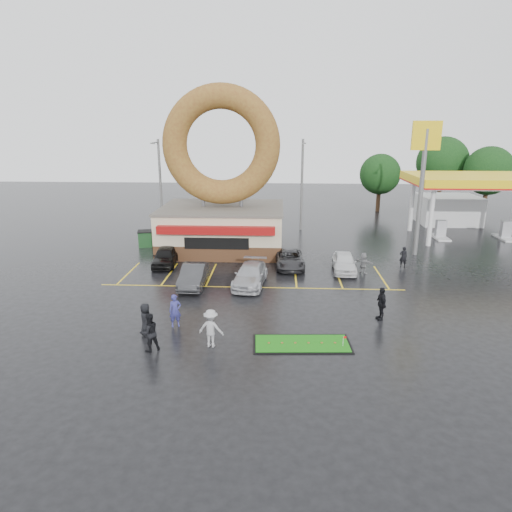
{
  "coord_description": "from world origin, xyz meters",
  "views": [
    {
      "loc": [
        1.79,
        -24.77,
        10.22
      ],
      "look_at": [
        0.34,
        3.21,
        2.2
      ],
      "focal_mm": 32.0,
      "sensor_mm": 36.0,
      "label": 1
    }
  ],
  "objects_px": {
    "car_dgrey": "(194,276)",
    "putting_green": "(302,344)",
    "car_white": "(344,262)",
    "dumpster": "(149,239)",
    "shell_sign": "(424,164)",
    "person_cameraman": "(381,303)",
    "car_grey": "(290,259)",
    "car_black": "(165,256)",
    "streetlight_mid": "(302,183)",
    "car_silver": "(250,275)",
    "donut_shop": "(222,197)",
    "streetlight_right": "(422,182)",
    "person_blue": "(175,311)",
    "gas_station": "(465,195)",
    "streetlight_left": "(160,183)"
  },
  "relations": [
    {
      "from": "car_black",
      "to": "streetlight_mid",
      "type": "bearing_deg",
      "value": 45.74
    },
    {
      "from": "streetlight_left",
      "to": "putting_green",
      "type": "height_order",
      "value": "streetlight_left"
    },
    {
      "from": "streetlight_left",
      "to": "streetlight_mid",
      "type": "distance_m",
      "value": 14.04
    },
    {
      "from": "streetlight_right",
      "to": "person_cameraman",
      "type": "xyz_separation_m",
      "value": [
        -8.59,
        -23.26,
        -3.86
      ]
    },
    {
      "from": "donut_shop",
      "to": "car_white",
      "type": "distance_m",
      "value": 11.8
    },
    {
      "from": "donut_shop",
      "to": "car_grey",
      "type": "bearing_deg",
      "value": -41.55
    },
    {
      "from": "gas_station",
      "to": "streetlight_mid",
      "type": "xyz_separation_m",
      "value": [
        -16.0,
        -0.02,
        1.08
      ]
    },
    {
      "from": "streetlight_left",
      "to": "streetlight_right",
      "type": "xyz_separation_m",
      "value": [
        26.0,
        2.0,
        0.0
      ]
    },
    {
      "from": "person_cameraman",
      "to": "car_dgrey",
      "type": "bearing_deg",
      "value": -122.73
    },
    {
      "from": "donut_shop",
      "to": "car_black",
      "type": "xyz_separation_m",
      "value": [
        -3.79,
        -4.98,
        -3.76
      ]
    },
    {
      "from": "gas_station",
      "to": "streetlight_right",
      "type": "xyz_separation_m",
      "value": [
        -4.0,
        0.98,
        1.08
      ]
    },
    {
      "from": "donut_shop",
      "to": "person_blue",
      "type": "relative_size",
      "value": 7.68
    },
    {
      "from": "shell_sign",
      "to": "car_grey",
      "type": "distance_m",
      "value": 13.02
    },
    {
      "from": "car_grey",
      "to": "donut_shop",
      "type": "bearing_deg",
      "value": 135.76
    },
    {
      "from": "gas_station",
      "to": "streetlight_left",
      "type": "height_order",
      "value": "streetlight_left"
    },
    {
      "from": "streetlight_right",
      "to": "car_silver",
      "type": "xyz_separation_m",
      "value": [
        -16.07,
        -18.03,
        -4.09
      ]
    },
    {
      "from": "streetlight_mid",
      "to": "car_silver",
      "type": "xyz_separation_m",
      "value": [
        -4.07,
        -17.03,
        -4.09
      ]
    },
    {
      "from": "streetlight_mid",
      "to": "car_silver",
      "type": "height_order",
      "value": "streetlight_mid"
    },
    {
      "from": "car_grey",
      "to": "person_cameraman",
      "type": "relative_size",
      "value": 2.42
    },
    {
      "from": "gas_station",
      "to": "person_cameraman",
      "type": "relative_size",
      "value": 7.4
    },
    {
      "from": "gas_station",
      "to": "car_grey",
      "type": "distance_m",
      "value": 21.89
    },
    {
      "from": "car_grey",
      "to": "car_black",
      "type": "bearing_deg",
      "value": 177.37
    },
    {
      "from": "car_silver",
      "to": "person_cameraman",
      "type": "distance_m",
      "value": 9.13
    },
    {
      "from": "streetlight_left",
      "to": "car_black",
      "type": "xyz_separation_m",
      "value": [
        3.21,
        -11.92,
        -4.08
      ]
    },
    {
      "from": "streetlight_mid",
      "to": "car_grey",
      "type": "relative_size",
      "value": 2.01
    },
    {
      "from": "car_white",
      "to": "person_blue",
      "type": "height_order",
      "value": "person_blue"
    },
    {
      "from": "car_black",
      "to": "person_cameraman",
      "type": "height_order",
      "value": "person_cameraman"
    },
    {
      "from": "car_silver",
      "to": "dumpster",
      "type": "distance_m",
      "value": 13.66
    },
    {
      "from": "car_dgrey",
      "to": "person_cameraman",
      "type": "xyz_separation_m",
      "value": [
        11.2,
        -4.84,
        0.21
      ]
    },
    {
      "from": "donut_shop",
      "to": "shell_sign",
      "type": "bearing_deg",
      "value": -3.47
    },
    {
      "from": "gas_station",
      "to": "person_blue",
      "type": "xyz_separation_m",
      "value": [
        -23.6,
        -23.76,
        -2.82
      ]
    },
    {
      "from": "dumpster",
      "to": "shell_sign",
      "type": "bearing_deg",
      "value": -17.97
    },
    {
      "from": "shell_sign",
      "to": "car_dgrey",
      "type": "distance_m",
      "value": 19.97
    },
    {
      "from": "streetlight_mid",
      "to": "person_cameraman",
      "type": "bearing_deg",
      "value": -81.3
    },
    {
      "from": "dumpster",
      "to": "putting_green",
      "type": "relative_size",
      "value": 0.37
    },
    {
      "from": "gas_station",
      "to": "streetlight_left",
      "type": "xyz_separation_m",
      "value": [
        -30.0,
        -1.02,
        1.08
      ]
    },
    {
      "from": "car_white",
      "to": "dumpster",
      "type": "relative_size",
      "value": 2.26
    },
    {
      "from": "streetlight_mid",
      "to": "car_white",
      "type": "height_order",
      "value": "streetlight_mid"
    },
    {
      "from": "streetlight_left",
      "to": "car_black",
      "type": "relative_size",
      "value": 2.19
    },
    {
      "from": "streetlight_right",
      "to": "dumpster",
      "type": "distance_m",
      "value": 27.24
    },
    {
      "from": "donut_shop",
      "to": "gas_station",
      "type": "height_order",
      "value": "donut_shop"
    },
    {
      "from": "person_blue",
      "to": "car_white",
      "type": "bearing_deg",
      "value": 22.34
    },
    {
      "from": "car_dgrey",
      "to": "putting_green",
      "type": "relative_size",
      "value": 0.9
    },
    {
      "from": "shell_sign",
      "to": "person_cameraman",
      "type": "distance_m",
      "value": 15.84
    },
    {
      "from": "streetlight_right",
      "to": "car_silver",
      "type": "height_order",
      "value": "streetlight_right"
    },
    {
      "from": "car_black",
      "to": "car_dgrey",
      "type": "bearing_deg",
      "value": -60.71
    },
    {
      "from": "shell_sign",
      "to": "streetlight_mid",
      "type": "distance_m",
      "value": 12.93
    },
    {
      "from": "car_black",
      "to": "car_grey",
      "type": "bearing_deg",
      "value": -4.36
    },
    {
      "from": "donut_shop",
      "to": "person_cameraman",
      "type": "height_order",
      "value": "donut_shop"
    },
    {
      "from": "streetlight_right",
      "to": "car_black",
      "type": "height_order",
      "value": "streetlight_right"
    }
  ]
}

